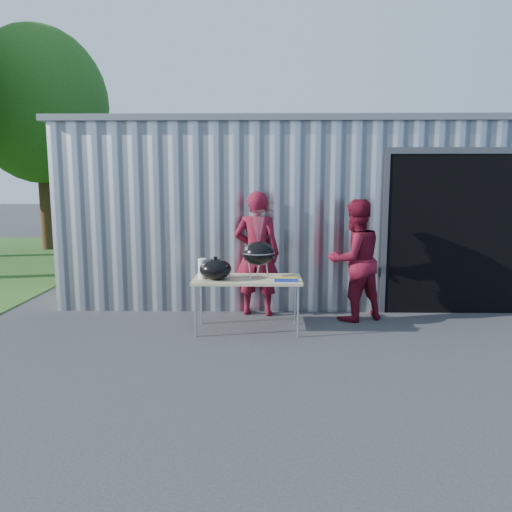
{
  "coord_description": "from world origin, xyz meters",
  "views": [
    {
      "loc": [
        0.18,
        -6.13,
        2.09
      ],
      "look_at": [
        0.06,
        0.76,
        1.05
      ],
      "focal_mm": 35.0,
      "sensor_mm": 36.0,
      "label": 1
    }
  ],
  "objects_px": {
    "kettle_grill": "(258,248)",
    "person_bystander": "(355,260)",
    "folding_table": "(247,281)",
    "person_cook": "(257,254)"
  },
  "relations": [
    {
      "from": "kettle_grill",
      "to": "person_cook",
      "type": "bearing_deg",
      "value": 92.36
    },
    {
      "from": "person_cook",
      "to": "kettle_grill",
      "type": "bearing_deg",
      "value": 100.43
    },
    {
      "from": "folding_table",
      "to": "person_bystander",
      "type": "relative_size",
      "value": 0.82
    },
    {
      "from": "folding_table",
      "to": "person_bystander",
      "type": "bearing_deg",
      "value": 20.45
    },
    {
      "from": "person_cook",
      "to": "person_bystander",
      "type": "bearing_deg",
      "value": 177.9
    },
    {
      "from": "person_cook",
      "to": "person_bystander",
      "type": "relative_size",
      "value": 1.06
    },
    {
      "from": "kettle_grill",
      "to": "person_bystander",
      "type": "bearing_deg",
      "value": 20.77
    },
    {
      "from": "kettle_grill",
      "to": "person_bystander",
      "type": "distance_m",
      "value": 1.56
    },
    {
      "from": "kettle_grill",
      "to": "folding_table",
      "type": "bearing_deg",
      "value": -162.58
    },
    {
      "from": "folding_table",
      "to": "kettle_grill",
      "type": "bearing_deg",
      "value": 17.42
    }
  ]
}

